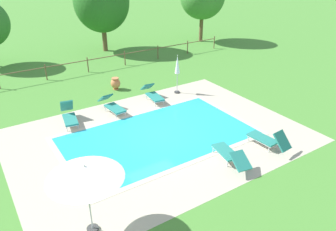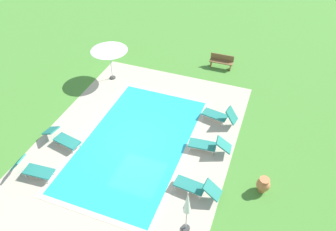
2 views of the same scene
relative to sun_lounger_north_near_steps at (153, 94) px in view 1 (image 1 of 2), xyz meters
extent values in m
plane|color=#478433|center=(-1.83, -3.60, -0.37)|extent=(160.00, 160.00, 0.00)
cube|color=#B2A893|center=(-1.83, -3.60, -0.37)|extent=(12.77, 9.24, 0.01)
cube|color=#23A8C1|center=(-1.83, -3.60, -0.37)|extent=(8.32, 4.79, 0.01)
cube|color=#C0B59F|center=(-1.83, -1.08, -0.36)|extent=(8.80, 0.24, 0.01)
cube|color=#C0B59F|center=(-1.83, -6.12, -0.36)|extent=(8.80, 0.24, 0.01)
cube|color=#C0B59F|center=(2.45, -3.60, -0.36)|extent=(0.24, 4.79, 0.01)
cube|color=#C0B59F|center=(-6.11, -3.60, -0.36)|extent=(0.24, 4.79, 0.01)
cube|color=#237A70|center=(-0.03, -0.29, -0.06)|extent=(0.72, 1.35, 0.07)
cube|color=#237A70|center=(0.07, 0.69, 0.19)|extent=(0.67, 0.77, 0.56)
cube|color=silver|center=(-0.03, -0.29, -0.11)|extent=(0.69, 1.32, 0.04)
cylinder|color=silver|center=(0.17, -0.86, -0.23)|extent=(0.04, 0.04, 0.28)
cylinder|color=silver|center=(-0.33, -0.81, -0.23)|extent=(0.04, 0.04, 0.28)
cylinder|color=silver|center=(0.28, 0.24, -0.23)|extent=(0.04, 0.04, 0.28)
cylinder|color=silver|center=(-0.23, 0.29, -0.23)|extent=(0.04, 0.04, 0.28)
cube|color=#237A70|center=(-2.50, -0.43, -0.06)|extent=(0.72, 1.35, 0.07)
cube|color=#237A70|center=(-2.59, 0.56, 0.19)|extent=(0.66, 0.77, 0.55)
cube|color=silver|center=(-2.50, -0.43, -0.11)|extent=(0.68, 1.32, 0.04)
cylinder|color=silver|center=(-2.20, -0.96, -0.23)|extent=(0.04, 0.04, 0.28)
cylinder|color=silver|center=(-2.70, -1.00, -0.23)|extent=(0.04, 0.04, 0.28)
cylinder|color=silver|center=(-2.30, 0.14, -0.23)|extent=(0.04, 0.04, 0.28)
cylinder|color=silver|center=(-2.81, 0.10, -0.23)|extent=(0.04, 0.04, 0.28)
cube|color=#237A70|center=(-4.84, -0.41, -0.06)|extent=(0.82, 1.38, 0.07)
cube|color=#237A70|center=(-4.68, 0.48, 0.28)|extent=(0.69, 0.65, 0.72)
cube|color=silver|center=(-4.84, -0.41, -0.11)|extent=(0.78, 1.35, 0.04)
cylinder|color=silver|center=(-4.68, -0.99, -0.23)|extent=(0.04, 0.04, 0.28)
cylinder|color=silver|center=(-5.18, -0.91, -0.23)|extent=(0.04, 0.04, 0.28)
cylinder|color=silver|center=(-4.49, 0.09, -0.23)|extent=(0.04, 0.04, 0.28)
cylinder|color=silver|center=(-4.99, 0.18, -0.23)|extent=(0.04, 0.04, 0.28)
cube|color=#237A70|center=(1.55, -6.68, -0.06)|extent=(0.71, 1.35, 0.07)
cube|color=#237A70|center=(1.63, -7.61, 0.25)|extent=(0.65, 0.67, 0.67)
cube|color=silver|center=(1.55, -6.68, -0.11)|extent=(0.67, 1.32, 0.04)
cylinder|color=silver|center=(1.25, -6.15, -0.23)|extent=(0.04, 0.04, 0.28)
cylinder|color=silver|center=(1.76, -6.11, -0.23)|extent=(0.04, 0.04, 0.28)
cylinder|color=silver|center=(1.34, -7.25, -0.23)|extent=(0.04, 0.04, 0.28)
cylinder|color=silver|center=(1.85, -7.21, -0.23)|extent=(0.04, 0.04, 0.28)
cube|color=#237A70|center=(-0.48, -6.59, -0.06)|extent=(0.83, 1.39, 0.07)
cube|color=#237A70|center=(-0.67, -7.59, 0.14)|extent=(0.73, 0.87, 0.45)
cube|color=silver|center=(-0.48, -6.59, -0.11)|extent=(0.79, 1.36, 0.04)
cylinder|color=silver|center=(-0.63, -6.00, -0.23)|extent=(0.04, 0.04, 0.28)
cylinder|color=silver|center=(-0.13, -6.09, -0.23)|extent=(0.04, 0.04, 0.28)
cylinder|color=silver|center=(-0.83, -7.08, -0.23)|extent=(0.04, 0.04, 0.28)
cylinder|color=silver|center=(-0.33, -7.18, -0.23)|extent=(0.04, 0.04, 0.28)
cylinder|color=#383838|center=(-6.43, -7.30, -0.33)|extent=(0.36, 0.36, 0.08)
cylinder|color=#B2B5B7|center=(-6.43, -7.30, 0.79)|extent=(0.04, 0.04, 2.32)
cone|color=white|center=(-6.43, -7.30, 1.77)|extent=(2.17, 2.17, 0.40)
sphere|color=white|center=(-6.43, -7.30, 1.98)|extent=(0.06, 0.06, 0.06)
cylinder|color=#383838|center=(1.75, 0.13, -0.33)|extent=(0.32, 0.32, 0.08)
cylinder|color=#B2B5B7|center=(1.75, 0.13, 0.24)|extent=(0.04, 0.04, 1.22)
cone|color=white|center=(1.75, 0.13, 1.37)|extent=(0.29, 0.29, 1.04)
sphere|color=white|center=(1.75, 0.13, 1.91)|extent=(0.05, 0.05, 0.05)
cylinder|color=#C67547|center=(-1.06, 2.59, -0.33)|extent=(0.32, 0.32, 0.08)
ellipsoid|color=#C67547|center=(-1.06, 2.59, 0.02)|extent=(0.57, 0.57, 0.62)
cylinder|color=#C67547|center=(-1.06, 2.59, 0.33)|extent=(0.43, 0.43, 0.06)
cylinder|color=brown|center=(-4.13, 6.54, 0.15)|extent=(0.08, 0.08, 1.05)
cylinder|color=brown|center=(-1.30, 6.54, 0.15)|extent=(0.08, 0.08, 1.05)
cylinder|color=brown|center=(1.53, 6.54, 0.15)|extent=(0.08, 0.08, 1.05)
cylinder|color=brown|center=(4.36, 6.54, 0.15)|extent=(0.08, 0.08, 1.05)
cylinder|color=brown|center=(7.19, 6.54, 0.15)|extent=(0.08, 0.08, 1.05)
cylinder|color=brown|center=(10.01, 6.54, 0.15)|extent=(0.08, 0.08, 1.05)
cube|color=brown|center=(-1.30, 6.54, 0.48)|extent=(22.63, 0.05, 0.05)
cylinder|color=brown|center=(10.61, 9.14, 0.87)|extent=(0.33, 0.33, 2.49)
cylinder|color=brown|center=(1.89, 10.97, 0.70)|extent=(0.38, 0.38, 2.16)
ellipsoid|color=#286623|center=(1.89, 10.97, 3.59)|extent=(4.41, 4.41, 4.83)
camera|label=1|loc=(-8.50, -14.64, 7.17)|focal=35.02mm
camera|label=2|loc=(8.19, 1.79, 10.99)|focal=34.76mm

